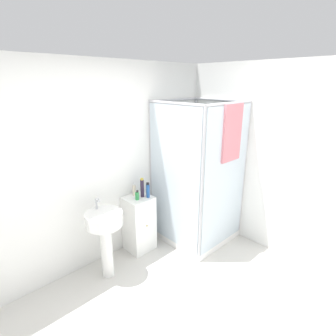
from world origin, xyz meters
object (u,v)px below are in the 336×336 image
sink (105,230)px  soap_dispenser (137,196)px  shampoo_bottle_tall_black (142,188)px  lotion_bottle_white (134,190)px  shampoo_bottle_blue (148,190)px

sink → soap_dispenser: size_ratio=7.37×
soap_dispenser → shampoo_bottle_tall_black: size_ratio=0.50×
lotion_bottle_white → shampoo_bottle_tall_black: bearing=-64.3°
shampoo_bottle_tall_black → lotion_bottle_white: (-0.05, 0.11, -0.05)m
sink → shampoo_bottle_tall_black: (0.67, 0.15, 0.28)m
sink → shampoo_bottle_blue: 0.76m
sink → soap_dispenser: sink is taller
shampoo_bottle_blue → lotion_bottle_white: (-0.09, 0.18, -0.03)m
shampoo_bottle_tall_black → shampoo_bottle_blue: size_ratio=1.27×
shampoo_bottle_blue → soap_dispenser: bearing=165.1°
sink → lotion_bottle_white: (0.62, 0.26, 0.23)m
shampoo_bottle_blue → lotion_bottle_white: shampoo_bottle_blue is taller
soap_dispenser → shampoo_bottle_blue: shampoo_bottle_blue is taller
shampoo_bottle_blue → lotion_bottle_white: bearing=118.1°
sink → lotion_bottle_white: size_ratio=5.57×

